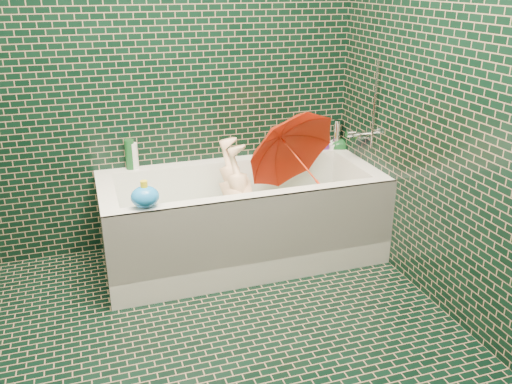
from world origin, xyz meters
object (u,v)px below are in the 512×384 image
object	(u,v)px
bathtub	(243,227)
child	(245,214)
bath_toy	(145,196)
rubber_duck	(304,148)
umbrella	(300,161)

from	to	relation	value
bathtub	child	size ratio (longest dim) A/B	1.81
child	bathtub	bearing A→B (deg)	-163.51
child	bath_toy	xyz separation A→B (m)	(-0.63, -0.26, 0.30)
bathtub	rubber_duck	xyz separation A→B (m)	(0.54, 0.31, 0.38)
bathtub	child	bearing A→B (deg)	-76.41
child	umbrella	world-z (taller)	umbrella
umbrella	bathtub	bearing A→B (deg)	172.09
umbrella	rubber_duck	world-z (taller)	umbrella
child	rubber_duck	bearing A→B (deg)	125.82
bath_toy	child	bearing A→B (deg)	14.39
umbrella	bath_toy	size ratio (longest dim) A/B	3.58
bath_toy	bathtub	bearing A→B (deg)	16.90
umbrella	bath_toy	xyz separation A→B (m)	(-0.99, -0.28, -0.00)
child	bath_toy	distance (m)	0.74
bath_toy	rubber_duck	bearing A→B (deg)	19.25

